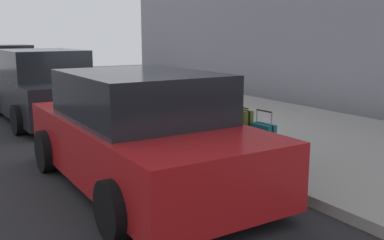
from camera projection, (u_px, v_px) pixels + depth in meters
The scene contains 13 objects.
ground_plane at pixel (145, 134), 9.30m from camera, with size 40.00×40.00×0.00m, color black.
sidewalk_curb at pixel (239, 119), 10.56m from camera, with size 18.00×5.00×0.14m, color gray.
suitcase_teal_0 at pixel (263, 142), 6.86m from camera, with size 0.39×0.22×0.79m.
suitcase_olive_1 at pixel (239, 131), 7.24m from camera, with size 0.49×0.21×0.79m.
suitcase_silver_2 at pixel (221, 125), 7.76m from camera, with size 0.51×0.25×1.04m.
suitcase_navy_3 at pixel (205, 125), 8.21m from camera, with size 0.38×0.25×0.59m.
suitcase_black_4 at pixel (190, 118), 8.63m from camera, with size 0.50×0.24×0.90m.
suitcase_maroon_5 at pixel (178, 112), 9.05m from camera, with size 0.35×0.20×1.04m.
fire_hydrant at pixel (161, 104), 9.60m from camera, with size 0.39×0.21×0.83m.
bollard_post at pixel (145, 102), 9.97m from camera, with size 0.12×0.12×0.83m, color brown.
parked_car_red_0 at pixel (141, 133), 6.02m from camera, with size 4.39×2.17×1.58m.
parked_car_charcoal_1 at pixel (43, 88), 10.74m from camera, with size 4.61×2.22×1.71m.
parked_car_white_2 at pixel (5, 71), 15.59m from camera, with size 4.26×2.17×1.72m.
Camera 1 is at (-8.26, 3.87, 2.08)m, focal length 41.07 mm.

